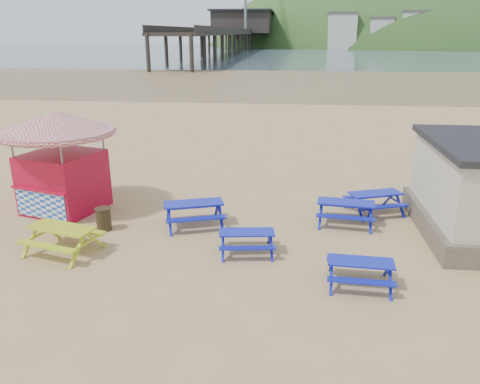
# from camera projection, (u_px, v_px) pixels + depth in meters

# --- Properties ---
(ground) EXTENTS (400.00, 400.00, 0.00)m
(ground) POSITION_uv_depth(u_px,v_px,m) (215.00, 234.00, 15.54)
(ground) COLOR tan
(ground) RESTS_ON ground
(wet_sand) EXTENTS (400.00, 400.00, 0.00)m
(wet_sand) POSITION_uv_depth(u_px,v_px,m) (275.00, 79.00, 67.27)
(wet_sand) COLOR olive
(wet_sand) RESTS_ON ground
(sea) EXTENTS (400.00, 400.00, 0.00)m
(sea) POSITION_uv_depth(u_px,v_px,m) (287.00, 50.00, 175.42)
(sea) COLOR #42525E
(sea) RESTS_ON ground
(picnic_table_blue_a) EXTENTS (2.41, 2.16, 0.84)m
(picnic_table_blue_a) POSITION_uv_depth(u_px,v_px,m) (194.00, 214.00, 16.14)
(picnic_table_blue_a) COLOR #13349B
(picnic_table_blue_a) RESTS_ON ground
(picnic_table_blue_b) EXTENTS (2.09, 1.76, 0.81)m
(picnic_table_blue_b) POSITION_uv_depth(u_px,v_px,m) (345.00, 213.00, 16.29)
(picnic_table_blue_b) COLOR #13349B
(picnic_table_blue_b) RESTS_ON ground
(picnic_table_blue_c) EXTENTS (2.29, 2.07, 0.79)m
(picnic_table_blue_c) POSITION_uv_depth(u_px,v_px,m) (375.00, 203.00, 17.26)
(picnic_table_blue_c) COLOR #13349B
(picnic_table_blue_c) RESTS_ON ground
(picnic_table_blue_d) EXTENTS (1.83, 1.55, 0.70)m
(picnic_table_blue_d) POSITION_uv_depth(u_px,v_px,m) (247.00, 242.00, 14.14)
(picnic_table_blue_d) COLOR #13349B
(picnic_table_blue_d) RESTS_ON ground
(picnic_table_blue_e) EXTENTS (1.78, 1.47, 0.72)m
(picnic_table_blue_e) POSITION_uv_depth(u_px,v_px,m) (360.00, 273.00, 12.30)
(picnic_table_blue_e) COLOR #13349B
(picnic_table_blue_e) RESTS_ON ground
(picnic_table_yellow) EXTENTS (2.38, 2.10, 0.85)m
(picnic_table_yellow) POSITION_uv_depth(u_px,v_px,m) (63.00, 240.00, 14.12)
(picnic_table_yellow) COLOR #C0D310
(picnic_table_yellow) RESTS_ON ground
(ice_cream_kiosk) EXTENTS (5.16, 5.16, 3.72)m
(ice_cream_kiosk) POSITION_uv_depth(u_px,v_px,m) (60.00, 149.00, 16.96)
(ice_cream_kiosk) COLOR #A90A27
(ice_cream_kiosk) RESTS_ON ground
(litter_bin) EXTENTS (0.53, 0.53, 0.78)m
(litter_bin) POSITION_uv_depth(u_px,v_px,m) (104.00, 219.00, 15.77)
(litter_bin) COLOR #382E19
(litter_bin) RESTS_ON ground
(pier) EXTENTS (24.00, 220.00, 39.29)m
(pier) POSITION_uv_depth(u_px,v_px,m) (241.00, 35.00, 183.23)
(pier) COLOR black
(pier) RESTS_ON ground
(headland_town) EXTENTS (264.00, 144.00, 108.00)m
(headland_town) POSITION_uv_depth(u_px,v_px,m) (475.00, 68.00, 225.57)
(headland_town) COLOR #2D4C1E
(headland_town) RESTS_ON ground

